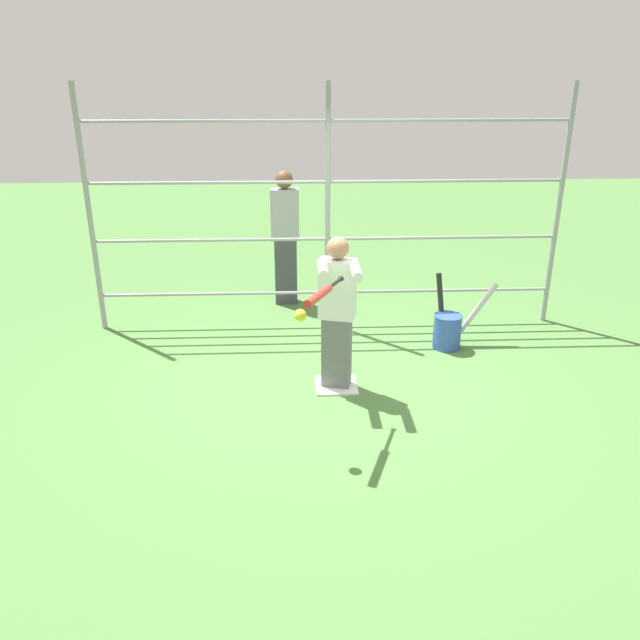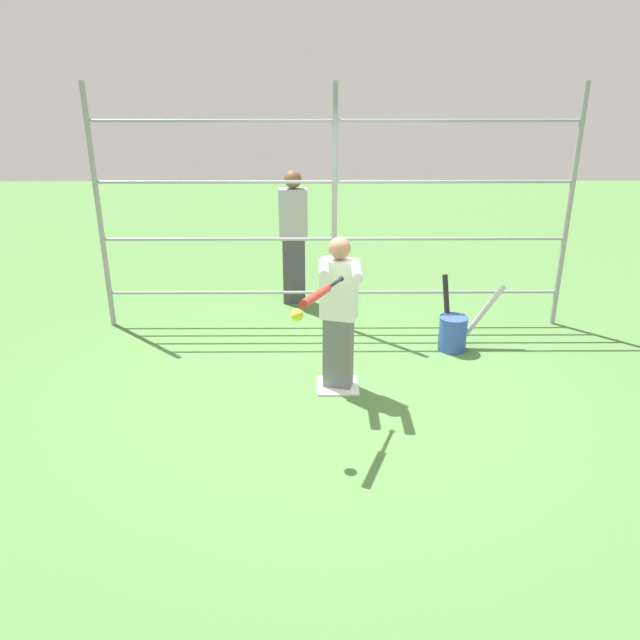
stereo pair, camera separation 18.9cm
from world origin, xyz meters
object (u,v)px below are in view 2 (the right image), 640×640
Objects in this scene: batter at (339,310)px; bat_bucket at (454,330)px; baseball_bat_swinging at (319,293)px; bystander_behind_fence at (294,236)px; softball_in_flight at (297,315)px.

bat_bucket is at bearing -145.69° from batter.
baseball_bat_swinging is 2.50m from bat_bucket.
baseball_bat_swinging is 1.00× the size of bat_bucket.
bystander_behind_fence is (0.31, -3.24, -0.37)m from baseball_bat_swinging.
batter reaches higher than softball_in_flight.
batter is at bearing 101.60° from bystander_behind_fence.
softball_in_flight reaches higher than bat_bucket.
bystander_behind_fence is at bearing -84.59° from baseball_bat_swinging.
baseball_bat_swinging is 0.25m from softball_in_flight.
softball_in_flight is (0.35, 0.99, 0.34)m from batter.
bat_bucket is at bearing 139.79° from bystander_behind_fence.
batter is 0.87× the size of bystander_behind_fence.
batter is 1.67m from bat_bucket.
bystander_behind_fence is at bearing -87.65° from softball_in_flight.
baseball_bat_swinging reaches higher than bat_bucket.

